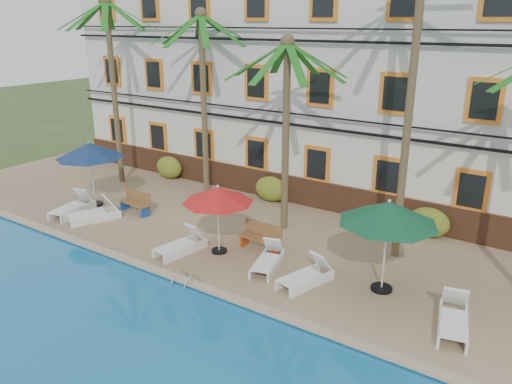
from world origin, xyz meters
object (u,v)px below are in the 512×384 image
Objects in this scene: umbrella_red at (218,195)px; bench_right at (261,236)px; lounger_f at (454,319)px; umbrella_green at (388,213)px; palm_a at (112,67)px; lounger_c at (181,244)px; bench_left at (136,202)px; umbrella_blue at (90,151)px; lounger_e at (306,275)px; lounger_b at (95,213)px; palm_b at (203,79)px; lounger_d at (268,260)px; pool_ladder at (186,284)px; palm_c at (286,107)px; lounger_a at (73,207)px; palm_d at (414,59)px.

umbrella_red is 2.15m from bench_right.
umbrella_green is at bearing 158.58° from lounger_f.
lounger_c is at bearing -28.99° from palm_a.
lounger_f is at bearing -5.42° from bench_left.
umbrella_blue is 15.12m from lounger_f.
lounger_e is 4.22m from lounger_f.
umbrella_blue is 2.73m from lounger_b.
umbrella_red is (4.22, -4.48, -3.09)m from palm_b.
lounger_d is 1.40m from bench_right.
palm_b is at bearing 75.82° from bench_left.
umbrella_red reaches higher than pool_ladder.
lounger_c is at bearing -144.57° from umbrella_red.
umbrella_red is (8.84, -3.58, -3.41)m from palm_a.
palm_a is 9.64m from palm_c.
palm_b reaches higher than umbrella_green.
bench_right is (0.32, -2.07, -4.12)m from palm_c.
palm_b is 7.81m from lounger_c.
lounger_c is (-1.04, -0.74, -1.77)m from umbrella_red.
lounger_c is 4.59m from lounger_e.
umbrella_blue is 1.42× the size of lounger_e.
bench_left is (-8.62, 1.28, 0.18)m from lounger_e.
lounger_a is (-12.64, -1.19, -2.11)m from umbrella_green.
lounger_b is 1.66m from bench_left.
umbrella_green is at bearing -11.49° from palm_a.
lounger_a is (-7.12, -0.53, -1.75)m from umbrella_red.
lounger_c is 1.02× the size of lounger_d.
bench_left is at bearing 9.71° from umbrella_blue.
lounger_f is (6.99, -3.27, -4.29)m from palm_c.
umbrella_blue is at bearing 159.14° from pool_ladder.
umbrella_blue is 1.35× the size of lounger_f.
palm_a reaches higher than umbrella_green.
lounger_d is at bearing 171.18° from lounger_e.
lounger_d is at bearing -134.04° from palm_d.
palm_c is 8.61m from umbrella_blue.
palm_c is 2.93× the size of umbrella_red.
lounger_f is 2.78× the size of pool_ladder.
lounger_a is (1.72, -4.11, -5.16)m from palm_a.
palm_b is 4.17× the size of lounger_d.
lounger_a is 1.01× the size of lounger_b.
palm_c is 4.68× the size of bench_right.
palm_c is 4.68m from palm_d.
palm_a is 14.97m from umbrella_green.
palm_c is 3.36× the size of lounger_a.
lounger_d is 2.72m from pool_ladder.
lounger_e is 3.63m from pool_ladder.
palm_a is 10.31m from lounger_c.
lounger_b is 9.37m from lounger_e.
pool_ladder is at bearing -16.13° from lounger_b.
pool_ladder is (-3.00, -2.03, -0.28)m from lounger_e.
palm_d is at bearing 11.40° from umbrella_blue.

